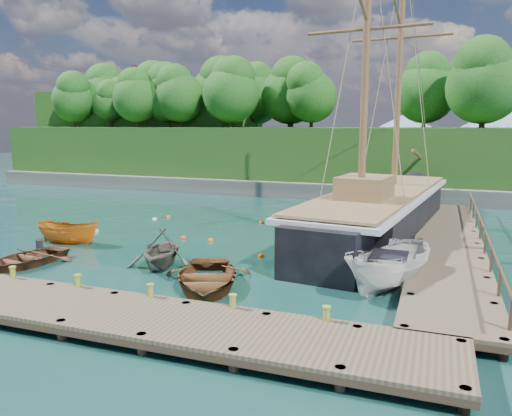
# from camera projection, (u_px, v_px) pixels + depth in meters

# --- Properties ---
(ground) EXTENTS (160.00, 160.00, 0.00)m
(ground) POSITION_uv_depth(u_px,v_px,m) (174.00, 267.00, 22.28)
(ground) COLOR #113632
(ground) RESTS_ON ground
(dock_near) EXTENTS (20.00, 3.20, 1.10)m
(dock_near) POSITION_uv_depth(u_px,v_px,m) (127.00, 316.00, 15.51)
(dock_near) COLOR #4C402F
(dock_near) RESTS_ON ground
(dock_east) EXTENTS (3.20, 24.00, 1.10)m
(dock_east) POSITION_uv_depth(u_px,v_px,m) (448.00, 244.00, 24.76)
(dock_east) COLOR #4C402F
(dock_east) RESTS_ON ground
(bollard_0) EXTENTS (0.26, 0.26, 0.45)m
(bollard_0) POSITION_uv_depth(u_px,v_px,m) (15.00, 293.00, 18.93)
(bollard_0) COLOR olive
(bollard_0) RESTS_ON ground
(bollard_1) EXTENTS (0.26, 0.26, 0.45)m
(bollard_1) POSITION_uv_depth(u_px,v_px,m) (79.00, 303.00, 17.90)
(bollard_1) COLOR olive
(bollard_1) RESTS_ON ground
(bollard_2) EXTENTS (0.26, 0.26, 0.45)m
(bollard_2) POSITION_uv_depth(u_px,v_px,m) (151.00, 313.00, 16.88)
(bollard_2) COLOR olive
(bollard_2) RESTS_ON ground
(bollard_3) EXTENTS (0.26, 0.26, 0.45)m
(bollard_3) POSITION_uv_depth(u_px,v_px,m) (233.00, 326.00, 15.86)
(bollard_3) COLOR olive
(bollard_3) RESTS_ON ground
(bollard_4) EXTENTS (0.26, 0.26, 0.45)m
(bollard_4) POSITION_uv_depth(u_px,v_px,m) (326.00, 340.00, 14.83)
(bollard_4) COLOR olive
(bollard_4) RESTS_ON ground
(rowboat_0) EXTENTS (3.36, 4.37, 0.84)m
(rowboat_0) POSITION_uv_depth(u_px,v_px,m) (27.00, 265.00, 22.72)
(rowboat_0) COLOR brown
(rowboat_0) RESTS_ON ground
(rowboat_1) EXTENTS (3.84, 4.19, 1.86)m
(rowboat_1) POSITION_uv_depth(u_px,v_px,m) (162.00, 267.00, 22.36)
(rowboat_1) COLOR #575348
(rowboat_1) RESTS_ON ground
(rowboat_2) EXTENTS (5.24, 6.01, 1.04)m
(rowboat_2) POSITION_uv_depth(u_px,v_px,m) (207.00, 287.00, 19.59)
(rowboat_2) COLOR #57341A
(rowboat_2) RESTS_ON ground
(motorboat_orange) EXTENTS (3.76, 1.68, 1.41)m
(motorboat_orange) POSITION_uv_depth(u_px,v_px,m) (69.00, 243.00, 26.78)
(motorboat_orange) COLOR #C06A17
(motorboat_orange) RESTS_ON ground
(cabin_boat_white) EXTENTS (3.85, 5.40, 1.96)m
(cabin_boat_white) POSITION_uv_depth(u_px,v_px,m) (388.00, 290.00, 19.20)
(cabin_boat_white) COLOR silver
(cabin_boat_white) RESTS_ON ground
(schooner) EXTENTS (7.29, 26.92, 19.65)m
(schooner) POSITION_uv_depth(u_px,v_px,m) (378.00, 217.00, 28.59)
(schooner) COLOR black
(schooner) RESTS_ON ground
(mooring_buoy_0) EXTENTS (0.30, 0.30, 0.30)m
(mooring_buoy_0) POSITION_uv_depth(u_px,v_px,m) (96.00, 232.00, 29.66)
(mooring_buoy_0) COLOR silver
(mooring_buoy_0) RESTS_ON ground
(mooring_buoy_1) EXTENTS (0.33, 0.33, 0.33)m
(mooring_buoy_1) POSITION_uv_depth(u_px,v_px,m) (184.00, 239.00, 27.83)
(mooring_buoy_1) COLOR red
(mooring_buoy_1) RESTS_ON ground
(mooring_buoy_2) EXTENTS (0.35, 0.35, 0.35)m
(mooring_buoy_2) POSITION_uv_depth(u_px,v_px,m) (211.00, 241.00, 27.22)
(mooring_buoy_2) COLOR #EF4E15
(mooring_buoy_2) RESTS_ON ground
(mooring_buoy_3) EXTENTS (0.29, 0.29, 0.29)m
(mooring_buoy_3) POSITION_uv_depth(u_px,v_px,m) (306.00, 237.00, 28.26)
(mooring_buoy_3) COLOR white
(mooring_buoy_3) RESTS_ON ground
(mooring_buoy_4) EXTENTS (0.28, 0.28, 0.28)m
(mooring_buoy_4) POSITION_uv_depth(u_px,v_px,m) (169.00, 218.00, 34.15)
(mooring_buoy_4) COLOR #E85F00
(mooring_buoy_4) RESTS_ON ground
(mooring_buoy_5) EXTENTS (0.33, 0.33, 0.33)m
(mooring_buoy_5) POSITION_uv_depth(u_px,v_px,m) (261.00, 223.00, 32.16)
(mooring_buoy_5) COLOR #D75607
(mooring_buoy_5) RESTS_ON ground
(mooring_buoy_6) EXTENTS (0.32, 0.32, 0.32)m
(mooring_buoy_6) POSITION_uv_depth(u_px,v_px,m) (155.00, 220.00, 33.33)
(mooring_buoy_6) COLOR white
(mooring_buoy_6) RESTS_ON ground
(mooring_buoy_7) EXTENTS (0.27, 0.27, 0.27)m
(mooring_buoy_7) POSITION_uv_depth(u_px,v_px,m) (261.00, 257.00, 24.06)
(mooring_buoy_7) COLOR #E96200
(mooring_buoy_7) RESTS_ON ground
(headland) EXTENTS (51.00, 19.31, 12.90)m
(headland) POSITION_uv_depth(u_px,v_px,m) (212.00, 131.00, 54.77)
(headland) COLOR #474744
(headland) RESTS_ON ground
(distant_ridge) EXTENTS (117.00, 40.00, 10.00)m
(distant_ridge) POSITION_uv_depth(u_px,v_px,m) (400.00, 136.00, 84.85)
(distant_ridge) COLOR #728CA5
(distant_ridge) RESTS_ON ground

